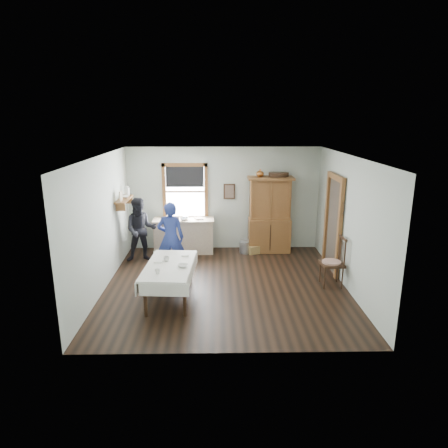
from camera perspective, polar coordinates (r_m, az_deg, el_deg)
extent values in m
cube|color=black|center=(8.52, 0.23, -8.69)|extent=(5.00, 5.00, 0.01)
cube|color=silver|center=(7.83, 0.25, 9.62)|extent=(5.00, 5.00, 0.01)
cube|color=#B8C2B4|center=(10.50, -0.07, 3.63)|extent=(5.00, 0.01, 2.70)
cube|color=#B8C2B4|center=(5.70, 0.82, -6.49)|extent=(5.00, 0.01, 2.70)
cube|color=#B8C2B4|center=(8.40, -17.08, -0.01)|extent=(0.01, 5.00, 2.70)
cube|color=#B8C2B4|center=(8.50, 17.34, 0.15)|extent=(0.01, 5.00, 2.70)
cube|color=white|center=(10.48, -5.56, 4.65)|extent=(1.00, 0.02, 1.30)
cube|color=brown|center=(10.35, -5.67, 8.41)|extent=(1.18, 0.06, 0.09)
cube|color=brown|center=(10.61, -5.48, 0.93)|extent=(1.18, 0.06, 0.09)
cube|color=brown|center=(10.51, -8.54, 4.58)|extent=(0.09, 0.06, 1.48)
cube|color=brown|center=(10.43, -2.58, 4.65)|extent=(0.09, 0.06, 1.48)
cube|color=black|center=(10.37, -5.64, 6.71)|extent=(0.98, 0.03, 0.52)
cube|color=#40382E|center=(9.35, 15.43, -0.27)|extent=(0.03, 0.90, 2.10)
cube|color=brown|center=(8.87, 16.15, -1.15)|extent=(0.08, 0.12, 2.10)
cube|color=brown|center=(9.82, 14.44, 0.52)|extent=(0.08, 0.12, 2.10)
cube|color=brown|center=(9.12, 15.73, 6.46)|extent=(0.08, 1.14, 0.12)
cube|color=brown|center=(9.73, -14.08, 3.44)|extent=(0.24, 1.00, 0.04)
cube|color=brown|center=(9.37, -14.57, 2.34)|extent=(0.22, 0.03, 0.18)
cube|color=brown|center=(10.13, -13.56, 3.35)|extent=(0.22, 0.03, 0.18)
cube|color=#C5B089|center=(9.42, -14.53, 3.84)|extent=(0.03, 0.22, 0.24)
cylinder|color=white|center=(10.04, -13.70, 4.58)|extent=(0.12, 0.12, 0.22)
cube|color=#372213|center=(10.43, 0.76, 4.67)|extent=(0.30, 0.04, 0.40)
torus|color=black|center=(8.68, 16.61, 3.03)|extent=(0.01, 0.27, 0.27)
cube|color=#C5B089|center=(10.43, -5.75, -1.66)|extent=(1.57, 0.63, 0.89)
cube|color=brown|center=(10.38, 6.54, 1.31)|extent=(1.16, 0.55, 1.97)
cube|color=white|center=(7.91, -7.75, -8.09)|extent=(1.02, 1.79, 0.69)
cube|color=#372213|center=(8.61, 15.17, -5.18)|extent=(0.52, 0.52, 1.07)
cube|color=#A0A5A9|center=(10.41, 3.00, -3.32)|extent=(0.33, 0.33, 0.30)
cube|color=#A08148|center=(10.43, 4.41, -3.60)|extent=(0.42, 0.36, 0.21)
imported|color=navy|center=(9.03, -7.62, -2.33)|extent=(0.55, 0.36, 1.52)
imported|color=black|center=(9.88, -11.79, -1.15)|extent=(0.78, 0.64, 1.46)
imported|color=white|center=(7.96, -8.23, -4.95)|extent=(0.12, 0.12, 0.09)
imported|color=white|center=(7.36, -9.47, -6.70)|extent=(0.10, 0.10, 0.09)
imported|color=white|center=(7.63, -5.93, -5.91)|extent=(0.25, 0.25, 0.05)
imported|color=brown|center=(10.27, -4.14, 0.76)|extent=(0.22, 0.26, 0.02)
imported|color=white|center=(10.17, -5.78, 0.71)|extent=(0.27, 0.27, 0.07)
imported|color=white|center=(9.77, -14.04, 3.77)|extent=(0.22, 0.22, 0.05)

